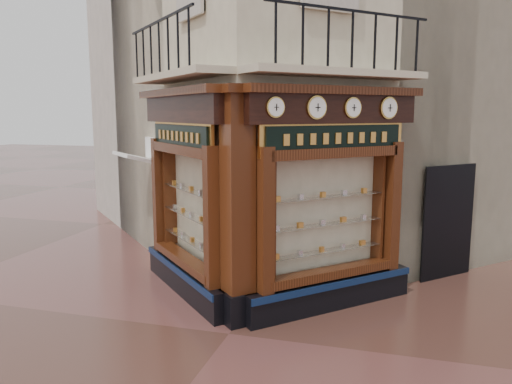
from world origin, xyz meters
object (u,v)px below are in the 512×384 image
(clock_b, at_px, (317,107))
(signboard_left, at_px, (180,136))
(corner_pilaster, at_px, (238,210))
(clock_c, at_px, (353,108))
(signboard_right, at_px, (336,138))
(awning, at_px, (141,263))
(clock_d, at_px, (389,108))
(clock_a, at_px, (275,107))

(clock_b, relative_size, signboard_left, 0.19)
(corner_pilaster, distance_m, clock_c, 2.65)
(corner_pilaster, xyz_separation_m, clock_c, (1.73, 1.12, 1.67))
(clock_b, distance_m, clock_c, 0.76)
(signboard_right, bearing_deg, clock_c, -22.74)
(awning, distance_m, signboard_left, 3.91)
(clock_b, relative_size, clock_d, 0.98)
(clock_d, bearing_deg, awning, 126.31)
(clock_b, bearing_deg, signboard_right, 12.52)
(clock_c, height_order, awning, clock_c)
(clock_a, bearing_deg, corner_pilaster, 136.94)
(clock_b, height_order, awning, clock_b)
(clock_a, height_order, clock_c, clock_c)
(corner_pilaster, height_order, awning, corner_pilaster)
(corner_pilaster, bearing_deg, clock_b, -18.83)
(corner_pilaster, relative_size, signboard_right, 1.81)
(clock_a, relative_size, signboard_left, 0.16)
(clock_a, xyz_separation_m, signboard_right, (0.84, 0.99, -0.52))
(awning, xyz_separation_m, signboard_right, (4.73, -1.55, 3.10))
(clock_c, relative_size, signboard_right, 0.16)
(clock_a, distance_m, awning, 5.89)
(clock_d, bearing_deg, signboard_left, 145.43)
(clock_c, relative_size, awning, 0.26)
(corner_pilaster, bearing_deg, signboard_right, -10.25)
(awning, xyz_separation_m, signboard_left, (1.81, -1.55, 3.10))
(clock_c, bearing_deg, awning, 118.93)
(clock_a, distance_m, signboard_right, 1.40)
(corner_pilaster, relative_size, clock_b, 10.24)
(awning, height_order, signboard_left, signboard_left)
(clock_a, bearing_deg, signboard_left, 109.56)
(clock_a, xyz_separation_m, clock_d, (1.69, 1.69, 0.00))
(clock_a, height_order, signboard_right, clock_a)
(corner_pilaster, xyz_separation_m, signboard_right, (1.46, 1.01, 1.15))
(corner_pilaster, bearing_deg, awning, 96.92)
(clock_b, distance_m, clock_d, 1.59)
(clock_b, xyz_separation_m, signboard_right, (0.27, 0.43, -0.52))
(clock_b, bearing_deg, clock_d, -0.00)
(clock_a, height_order, awning, clock_a)
(awning, bearing_deg, signboard_left, -175.57)
(clock_a, xyz_separation_m, awning, (-3.89, 2.54, -3.62))
(signboard_left, bearing_deg, clock_a, -160.44)
(clock_a, xyz_separation_m, signboard_left, (-2.09, 0.99, -0.52))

